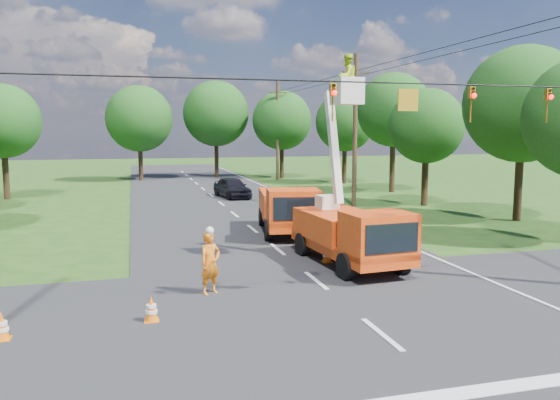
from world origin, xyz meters
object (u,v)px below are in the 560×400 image
object	(u,v)px
tree_far_b	(216,114)
tree_right_e	(345,122)
bucket_truck	(351,222)
pole_right_far	(278,130)
traffic_cone_3	(151,309)
traffic_cone_2	(321,233)
ground_worker	(210,263)
traffic_cone_1	(327,254)
distant_car	(232,187)
pole_right_mid	(355,129)
tree_right_b	(523,105)
tree_right_c	(427,126)
traffic_cone_4	(2,327)
traffic_cone_6	(335,216)
tree_left_f	(2,121)
second_truck	(288,208)
tree_right_d	(394,110)
tree_far_c	(282,121)
tree_far_a	(139,119)

from	to	relation	value
tree_far_b	tree_right_e	bearing A→B (deg)	-42.80
bucket_truck	pole_right_far	size ratio (longest dim) A/B	0.78
traffic_cone_3	traffic_cone_2	bearing A→B (deg)	48.87
ground_worker	tree_far_b	bearing A→B (deg)	51.58
traffic_cone_1	pole_right_far	world-z (taller)	pole_right_far
ground_worker	distant_car	world-z (taller)	ground_worker
pole_right_mid	tree_right_b	xyz separation A→B (m)	(6.50, -8.00, 1.33)
tree_right_c	traffic_cone_4	bearing A→B (deg)	-139.47
ground_worker	tree_right_e	xyz separation A→B (m)	(17.38, 32.46, 4.83)
traffic_cone_6	pole_right_mid	world-z (taller)	pole_right_mid
traffic_cone_4	pole_right_mid	bearing A→B (deg)	48.81
tree_left_f	traffic_cone_2	bearing A→B (deg)	-49.81
second_truck	traffic_cone_3	world-z (taller)	second_truck
traffic_cone_2	pole_right_far	world-z (taller)	pole_right_far
tree_right_b	tree_left_f	bearing A→B (deg)	148.87
bucket_truck	tree_right_d	world-z (taller)	tree_right_d
bucket_truck	pole_right_mid	world-z (taller)	pole_right_mid
traffic_cone_4	tree_right_b	xyz separation A→B (m)	(23.93, 11.92, 6.08)
second_truck	tree_right_d	size ratio (longest dim) A/B	0.69
traffic_cone_1	tree_right_d	world-z (taller)	tree_right_d
traffic_cone_2	traffic_cone_6	distance (m)	5.08
bucket_truck	tree_right_c	xyz separation A→B (m)	(11.24, 14.22, 3.66)
traffic_cone_4	tree_left_f	size ratio (longest dim) A/B	0.08
bucket_truck	tree_far_c	bearing A→B (deg)	73.83
tree_left_f	tree_far_a	distance (m)	16.29
traffic_cone_1	tree_right_e	xyz separation A→B (m)	(12.54, 29.59, 5.45)
traffic_cone_1	traffic_cone_6	xyz separation A→B (m)	(3.63, 8.60, 0.00)
distant_car	pole_right_mid	bearing A→B (deg)	-51.71
tree_right_e	traffic_cone_6	bearing A→B (deg)	-113.00
traffic_cone_1	tree_far_a	bearing A→B (deg)	99.45
bucket_truck	tree_right_b	bearing A→B (deg)	24.24
distant_car	tree_far_c	world-z (taller)	tree_far_c
second_truck	ground_worker	size ratio (longest dim) A/B	3.40
second_truck	pole_right_mid	size ratio (longest dim) A/B	0.67
bucket_truck	tree_right_c	size ratio (longest dim) A/B	1.00
second_truck	tree_right_e	distance (m)	26.90
tree_right_e	tree_far_b	world-z (taller)	tree_far_b
bucket_truck	second_truck	bearing A→B (deg)	89.33
ground_worker	tree_far_c	size ratio (longest dim) A/B	0.21
traffic_cone_4	tree_right_c	xyz separation A→B (m)	(22.13, 18.92, 4.95)
tree_right_d	bucket_truck	bearing A→B (deg)	-120.03
pole_right_mid	tree_right_e	size ratio (longest dim) A/B	1.16
traffic_cone_3	traffic_cone_4	world-z (taller)	same
traffic_cone_2	tree_far_a	world-z (taller)	tree_far_a
second_truck	tree_right_c	world-z (taller)	tree_right_c
distant_car	tree_far_b	world-z (taller)	tree_far_b
traffic_cone_3	pole_right_mid	bearing A→B (deg)	54.50
tree_left_f	tree_far_b	bearing A→B (deg)	40.12
bucket_truck	traffic_cone_3	distance (m)	8.65
second_truck	traffic_cone_2	world-z (taller)	second_truck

